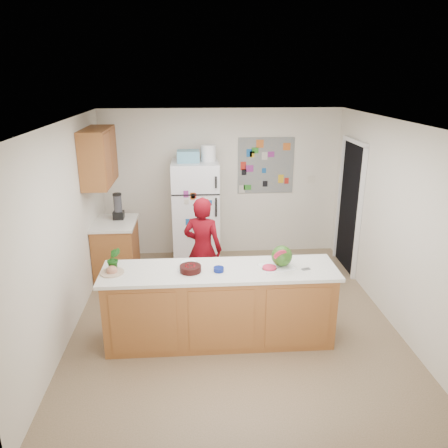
{
  "coord_description": "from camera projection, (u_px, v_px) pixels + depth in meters",
  "views": [
    {
      "loc": [
        -0.47,
        -5.0,
        3.01
      ],
      "look_at": [
        -0.1,
        0.2,
        1.22
      ],
      "focal_mm": 35.0,
      "sensor_mm": 36.0,
      "label": 1
    }
  ],
  "objects": [
    {
      "name": "white_bowl",
      "position": [
        188.0,
        265.0,
        4.99
      ],
      "size": [
        0.22,
        0.22,
        0.06
      ],
      "primitive_type": "cylinder",
      "rotation": [
        0.0,
        0.0,
        -0.26
      ],
      "color": "white",
      "rests_on": "peninsula_top"
    },
    {
      "name": "refrigerator",
      "position": [
        196.0,
        213.0,
        7.19
      ],
      "size": [
        0.75,
        0.7,
        1.7
      ],
      "primitive_type": "cube",
      "color": "silver",
      "rests_on": "floor"
    },
    {
      "name": "photo_collage",
      "position": [
        266.0,
        166.0,
        7.38
      ],
      "size": [
        0.95,
        0.01,
        0.95
      ],
      "primitive_type": "cube",
      "color": "slate",
      "rests_on": "wall_back"
    },
    {
      "name": "ceiling",
      "position": [
        234.0,
        121.0,
        4.91
      ],
      "size": [
        4.0,
        4.5,
        0.02
      ],
      "primitive_type": "cube",
      "color": "white",
      "rests_on": "wall_back"
    },
    {
      "name": "paper_towel",
      "position": [
        187.0,
        270.0,
        4.9
      ],
      "size": [
        0.2,
        0.19,
        0.02
      ],
      "primitive_type": "cube",
      "rotation": [
        0.0,
        0.0,
        -0.31
      ],
      "color": "white",
      "rests_on": "peninsula_top"
    },
    {
      "name": "side_counter_top",
      "position": [
        114.0,
        223.0,
        6.6
      ],
      "size": [
        0.64,
        0.84,
        0.04
      ],
      "primitive_type": "cube",
      "color": "silver",
      "rests_on": "side_counter_base"
    },
    {
      "name": "peninsula_base",
      "position": [
        220.0,
        307.0,
        5.1
      ],
      "size": [
        2.6,
        0.62,
        0.88
      ],
      "primitive_type": "cube",
      "color": "brown",
      "rests_on": "floor"
    },
    {
      "name": "wall_back",
      "position": [
        222.0,
        183.0,
        7.45
      ],
      "size": [
        4.0,
        0.02,
        2.5
      ],
      "primitive_type": "cube",
      "color": "beige",
      "rests_on": "ground"
    },
    {
      "name": "cherry_bowl",
      "position": [
        190.0,
        269.0,
        4.88
      ],
      "size": [
        0.29,
        0.29,
        0.07
      ],
      "primitive_type": "cylinder",
      "rotation": [
        0.0,
        0.0,
        -0.24
      ],
      "color": "black",
      "rests_on": "peninsula_top"
    },
    {
      "name": "wall_right",
      "position": [
        393.0,
        223.0,
        5.45
      ],
      "size": [
        0.02,
        4.5,
        2.5
      ],
      "primitive_type": "cube",
      "color": "beige",
      "rests_on": "ground"
    },
    {
      "name": "plate",
      "position": [
        112.0,
        272.0,
        4.84
      ],
      "size": [
        0.32,
        0.32,
        0.02
      ],
      "primitive_type": "cylinder",
      "rotation": [
        0.0,
        0.0,
        -0.25
      ],
      "color": "#BDAA95",
      "rests_on": "peninsula_top"
    },
    {
      "name": "upper_cabinets",
      "position": [
        99.0,
        157.0,
        6.22
      ],
      "size": [
        0.35,
        1.0,
        0.8
      ],
      "primitive_type": "cube",
      "color": "brown",
      "rests_on": "wall_left"
    },
    {
      "name": "potted_plant",
      "position": [
        114.0,
        259.0,
        4.87
      ],
      "size": [
        0.17,
        0.14,
        0.28
      ],
      "primitive_type": "imported",
      "rotation": [
        0.0,
        0.0,
        0.12
      ],
      "color": "#184715",
      "rests_on": "peninsula_top"
    },
    {
      "name": "wall_left",
      "position": [
        65.0,
        231.0,
        5.19
      ],
      "size": [
        0.02,
        4.5,
        2.5
      ],
      "primitive_type": "cube",
      "color": "beige",
      "rests_on": "ground"
    },
    {
      "name": "cutting_board",
      "position": [
        277.0,
        267.0,
        4.99
      ],
      "size": [
        0.43,
        0.36,
        0.01
      ],
      "primitive_type": "cube",
      "rotation": [
        0.0,
        0.0,
        0.27
      ],
      "color": "silver",
      "rests_on": "peninsula_top"
    },
    {
      "name": "doorway",
      "position": [
        350.0,
        207.0,
        6.89
      ],
      "size": [
        0.03,
        0.85,
        2.04
      ],
      "primitive_type": "cube",
      "color": "black",
      "rests_on": "ground"
    },
    {
      "name": "side_counter_base",
      "position": [
        117.0,
        251.0,
        6.75
      ],
      "size": [
        0.6,
        0.8,
        0.86
      ],
      "primitive_type": "cube",
      "color": "brown",
      "rests_on": "floor"
    },
    {
      "name": "keys",
      "position": [
        306.0,
        269.0,
        4.93
      ],
      "size": [
        0.1,
        0.06,
        0.01
      ],
      "primitive_type": "cube",
      "rotation": [
        0.0,
        0.0,
        0.24
      ],
      "color": "gray",
      "rests_on": "peninsula_top"
    },
    {
      "name": "floor",
      "position": [
        233.0,
        317.0,
        5.73
      ],
      "size": [
        4.0,
        4.5,
        0.02
      ],
      "primitive_type": "cube",
      "color": "brown",
      "rests_on": "ground"
    },
    {
      "name": "person",
      "position": [
        203.0,
        249.0,
        5.98
      ],
      "size": [
        0.62,
        0.5,
        1.48
      ],
      "primitive_type": "imported",
      "rotation": [
        0.0,
        0.0,
        2.83
      ],
      "color": "#60050E",
      "rests_on": "floor"
    },
    {
      "name": "fridge_top_bin",
      "position": [
        188.0,
        156.0,
        6.88
      ],
      "size": [
        0.35,
        0.28,
        0.18
      ],
      "primitive_type": "cube",
      "color": "#5999B2",
      "rests_on": "refrigerator"
    },
    {
      "name": "watermelon",
      "position": [
        282.0,
        256.0,
        4.97
      ],
      "size": [
        0.24,
        0.24,
        0.24
      ],
      "primitive_type": "sphere",
      "color": "#16540F",
      "rests_on": "cutting_board"
    },
    {
      "name": "peninsula_top",
      "position": [
        220.0,
        271.0,
        4.95
      ],
      "size": [
        2.68,
        0.7,
        0.04
      ],
      "primitive_type": "cube",
      "color": "silver",
      "rests_on": "peninsula_base"
    },
    {
      "name": "cobalt_bowl",
      "position": [
        219.0,
        269.0,
        4.88
      ],
      "size": [
        0.14,
        0.14,
        0.05
      ],
      "primitive_type": "cylinder",
      "rotation": [
        0.0,
        0.0,
        -0.28
      ],
      "color": "navy",
      "rests_on": "peninsula_top"
    },
    {
      "name": "blender_appliance",
      "position": [
        118.0,
        207.0,
        6.67
      ],
      "size": [
        0.12,
        0.12,
        0.38
      ],
      "primitive_type": "cylinder",
      "color": "black",
      "rests_on": "side_counter_top"
    },
    {
      "name": "watermelon_slice",
      "position": [
        269.0,
        268.0,
        4.93
      ],
      "size": [
        0.16,
        0.16,
        0.02
      ],
      "primitive_type": "cylinder",
      "color": "red",
      "rests_on": "cutting_board"
    }
  ]
}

